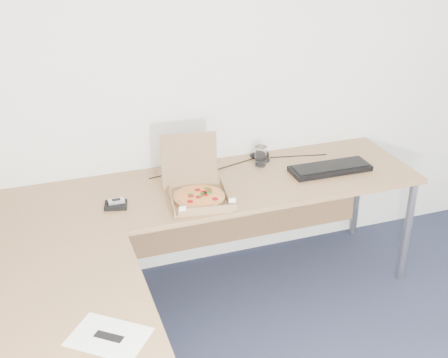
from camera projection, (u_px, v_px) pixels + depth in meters
name	position (u px, v px, depth m)	size (l,w,h in m)	color
desk	(174.00, 236.00, 2.99)	(2.50, 2.20, 0.73)	#9B7146
pizza_box	(198.00, 193.00, 3.26)	(0.32, 0.37, 0.32)	#926E48
drinking_glass	(261.00, 156.00, 3.65)	(0.07, 0.07, 0.13)	white
keyboard	(330.00, 169.00, 3.60)	(0.49, 0.18, 0.03)	black
mouse	(257.00, 155.00, 3.78)	(0.09, 0.06, 0.03)	black
wallet	(116.00, 205.00, 3.20)	(0.12, 0.10, 0.02)	black
phone	(116.00, 201.00, 3.20)	(0.09, 0.05, 0.02)	#B2B5BA
paper_sheet	(109.00, 337.00, 2.28)	(0.29, 0.21, 0.00)	white
dome_speaker	(263.00, 155.00, 3.73)	(0.10, 0.10, 0.08)	black
cable_bundle	(236.00, 164.00, 3.69)	(0.56, 0.04, 0.01)	black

